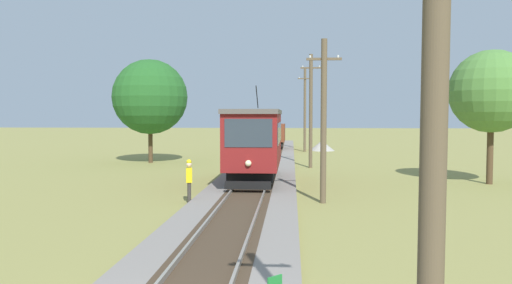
{
  "coord_description": "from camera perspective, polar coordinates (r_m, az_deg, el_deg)",
  "views": [
    {
      "loc": [
        1.88,
        -7.34,
        3.57
      ],
      "look_at": [
        -0.03,
        20.11,
        2.1
      ],
      "focal_mm": 36.05,
      "sensor_mm": 36.0,
      "label": 1
    }
  ],
  "objects": [
    {
      "name": "utility_pole_mid",
      "position": [
        34.52,
        6.1,
        3.57
      ],
      "size": [
        1.4,
        0.25,
        7.59
      ],
      "color": "brown",
      "rests_on": "ground"
    },
    {
      "name": "tree_left_near",
      "position": [
        28.9,
        24.67,
        5.11
      ],
      "size": [
        4.23,
        4.23,
        6.88
      ],
      "color": "#4C3823",
      "rests_on": "ground"
    },
    {
      "name": "utility_pole_foreground",
      "position": [
        4.88,
        19.26,
        7.46
      ],
      "size": [
        1.4,
        0.35,
        7.73
      ],
      "color": "brown",
      "rests_on": "ground"
    },
    {
      "name": "freight_car",
      "position": [
        51.73,
        1.89,
        0.83
      ],
      "size": [
        2.4,
        5.2,
        2.31
      ],
      "color": "brown",
      "rests_on": "rail_right"
    },
    {
      "name": "utility_pole_far",
      "position": [
        49.9,
        5.45,
        3.65
      ],
      "size": [
        1.4,
        0.58,
        8.01
      ],
      "color": "brown",
      "rests_on": "ground"
    },
    {
      "name": "utility_pole_near_tram",
      "position": [
        20.67,
        7.51,
        2.5
      ],
      "size": [
        1.4,
        0.4,
        6.57
      ],
      "color": "brown",
      "rests_on": "ground"
    },
    {
      "name": "tree_right_near",
      "position": [
        38.81,
        -11.68,
        4.92
      ],
      "size": [
        5.52,
        5.52,
        7.64
      ],
      "color": "#4C3823",
      "rests_on": "ground"
    },
    {
      "name": "red_tram",
      "position": [
        26.38,
        -0.12,
        0.06
      ],
      "size": [
        2.6,
        8.54,
        4.79
      ],
      "color": "maroon",
      "rests_on": "rail_right"
    },
    {
      "name": "gravel_pile",
      "position": [
        51.25,
        7.32,
        -0.41
      ],
      "size": [
        2.52,
        2.52,
        0.99
      ],
      "primitive_type": "cone",
      "color": "#9E998E",
      "rests_on": "ground"
    },
    {
      "name": "track_worker",
      "position": [
        20.79,
        -7.44,
        -4.12
      ],
      "size": [
        0.31,
        0.42,
        1.78
      ],
      "rotation": [
        0.0,
        0.0,
        0.21
      ],
      "color": "#38332D",
      "rests_on": "ground"
    }
  ]
}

